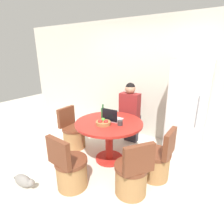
# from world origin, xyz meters

# --- Properties ---
(ground_plane) EXTENTS (12.00, 12.00, 0.00)m
(ground_plane) POSITION_xyz_m (0.00, 0.00, 0.00)
(ground_plane) COLOR beige
(wall_back) EXTENTS (7.00, 0.06, 2.60)m
(wall_back) POSITION_xyz_m (0.00, 1.68, 1.30)
(wall_back) COLOR beige
(wall_back) RESTS_ON ground_plane
(refrigerator) EXTENTS (0.63, 0.69, 1.77)m
(refrigerator) POSITION_xyz_m (1.01, 1.29, 0.89)
(refrigerator) COLOR white
(refrigerator) RESTS_ON ground_plane
(dining_table) EXTENTS (1.17, 1.17, 0.75)m
(dining_table) POSITION_xyz_m (-0.10, 0.34, 0.57)
(dining_table) COLOR #B2261E
(dining_table) RESTS_ON ground_plane
(chair_right_side) EXTENTS (0.46, 0.46, 0.84)m
(chair_right_side) POSITION_xyz_m (0.79, 0.29, 0.28)
(chair_right_side) COLOR #9E7042
(chair_right_side) RESTS_ON ground_plane
(chair_left_side) EXTENTS (0.46, 0.46, 0.84)m
(chair_left_side) POSITION_xyz_m (-0.98, 0.36, 0.28)
(chair_left_side) COLOR #9E7042
(chair_left_side) RESTS_ON ground_plane
(chair_near_right_corner) EXTENTS (0.54, 0.53, 0.84)m
(chair_near_right_corner) POSITION_xyz_m (0.60, -0.21, 0.28)
(chair_near_right_corner) COLOR #9E7042
(chair_near_right_corner) RESTS_ON ground_plane
(chair_near_camera) EXTENTS (0.47, 0.48, 0.84)m
(chair_near_camera) POSITION_xyz_m (-0.21, -0.54, 0.28)
(chair_near_camera) COLOR #9E7042
(chair_near_camera) RESTS_ON ground_plane
(person_seated) EXTENTS (0.40, 0.37, 1.33)m
(person_seated) POSITION_xyz_m (-0.07, 1.14, 0.73)
(person_seated) COLOR #2D2D38
(person_seated) RESTS_ON ground_plane
(laptop) EXTENTS (0.29, 0.26, 0.23)m
(laptop) POSITION_xyz_m (-0.09, 0.42, 0.80)
(laptop) COLOR #B7B7BC
(laptop) RESTS_ON dining_table
(fruit_bowl) EXTENTS (0.25, 0.25, 0.10)m
(fruit_bowl) POSITION_xyz_m (-0.12, 0.18, 0.79)
(fruit_bowl) COLOR olive
(fruit_bowl) RESTS_ON dining_table
(coffee_cup) EXTENTS (0.09, 0.09, 0.08)m
(coffee_cup) POSITION_xyz_m (0.14, 0.30, 0.79)
(coffee_cup) COLOR #383333
(coffee_cup) RESTS_ON dining_table
(bottle) EXTENTS (0.07, 0.07, 0.26)m
(bottle) POSITION_xyz_m (-0.30, 0.45, 0.85)
(bottle) COLOR #23602D
(bottle) RESTS_ON dining_table
(cat) EXTENTS (0.44, 0.16, 0.19)m
(cat) POSITION_xyz_m (-0.81, -0.90, 0.10)
(cat) COLOR gray
(cat) RESTS_ON ground_plane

